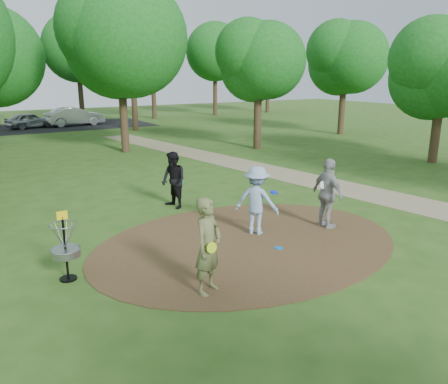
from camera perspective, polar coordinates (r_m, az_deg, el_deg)
ground at (r=11.52m, az=3.17°, el=-6.62°), size 100.00×100.00×0.00m
dirt_clearing at (r=11.52m, az=3.17°, el=-6.57°), size 8.40×8.40×0.02m
footpath at (r=17.15m, az=17.30°, el=0.06°), size 7.55×39.89×0.01m
parking_lot at (r=39.83m, az=-20.00°, el=8.11°), size 14.00×8.00×0.01m
player_observer_with_disc at (r=8.67m, az=-2.09°, el=-7.08°), size 0.86×0.77×1.99m
player_throwing_with_disc at (r=11.87m, az=4.29°, el=-1.13°), size 1.36×1.40×1.90m
player_walking_with_disc at (r=14.29m, az=-6.60°, el=1.53°), size 0.83×1.00×1.86m
player_waiting_with_disc at (r=12.65m, az=13.41°, el=-0.22°), size 0.61×1.21×2.01m
disc_ground_cyan at (r=11.23m, az=-1.81°, el=-7.04°), size 0.22×0.22×0.02m
disc_ground_blue at (r=11.18m, az=7.16°, el=-7.26°), size 0.22×0.22×0.02m
car_left at (r=39.21m, az=-24.06°, el=8.54°), size 3.98×2.54×1.26m
car_right at (r=39.72m, az=-18.93°, el=9.32°), size 4.88×2.06×1.57m
disc_golf_basket at (r=9.81m, az=-20.09°, el=-6.08°), size 0.63×0.63×1.54m
tree_ring at (r=19.56m, az=-12.13°, el=17.76°), size 37.16×45.22×9.06m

